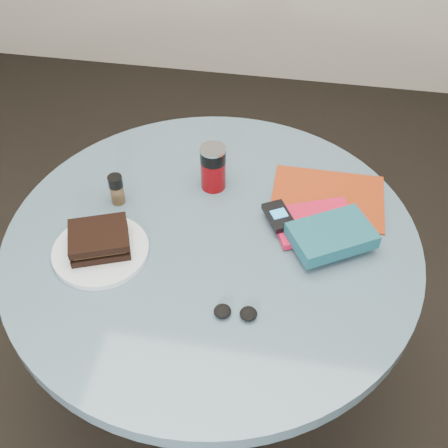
% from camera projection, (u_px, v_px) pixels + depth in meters
% --- Properties ---
extents(ground, '(4.00, 4.00, 0.00)m').
position_uv_depth(ground, '(215.00, 389.00, 1.88)').
color(ground, black).
rests_on(ground, ground).
extents(table, '(1.00, 1.00, 0.75)m').
position_uv_depth(table, '(213.00, 280.00, 1.46)').
color(table, black).
rests_on(table, ground).
extents(plate, '(0.24, 0.24, 0.01)m').
position_uv_depth(plate, '(101.00, 251.00, 1.31)').
color(plate, silver).
rests_on(plate, table).
extents(sandwich, '(0.17, 0.15, 0.05)m').
position_uv_depth(sandwich, '(99.00, 240.00, 1.29)').
color(sandwich, black).
rests_on(sandwich, plate).
extents(soda_can, '(0.07, 0.07, 0.12)m').
position_uv_depth(soda_can, '(213.00, 168.00, 1.43)').
color(soda_can, '#73050A').
rests_on(soda_can, table).
extents(pepper_grinder, '(0.05, 0.05, 0.08)m').
position_uv_depth(pepper_grinder, '(117.00, 189.00, 1.40)').
color(pepper_grinder, '#513A22').
rests_on(pepper_grinder, table).
extents(magazine, '(0.29, 0.22, 0.01)m').
position_uv_depth(magazine, '(328.00, 198.00, 1.44)').
color(magazine, maroon).
rests_on(magazine, table).
extents(red_book, '(0.23, 0.19, 0.02)m').
position_uv_depth(red_book, '(315.00, 222.00, 1.36)').
color(red_book, '#BD0E32').
rests_on(red_book, magazine).
extents(novel, '(0.22, 0.20, 0.04)m').
position_uv_depth(novel, '(332.00, 235.00, 1.30)').
color(novel, '#114655').
rests_on(novel, red_book).
extents(mp3_player, '(0.09, 0.11, 0.02)m').
position_uv_depth(mp3_player, '(279.00, 216.00, 1.36)').
color(mp3_player, black).
rests_on(mp3_player, red_book).
extents(headphones, '(0.09, 0.04, 0.02)m').
position_uv_depth(headphones, '(235.00, 313.00, 1.18)').
color(headphones, black).
rests_on(headphones, table).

